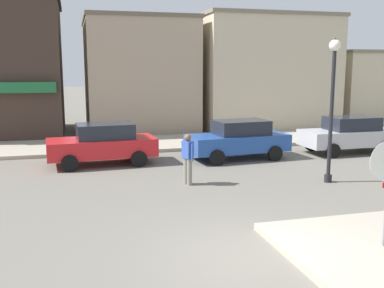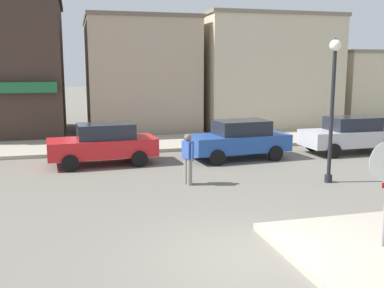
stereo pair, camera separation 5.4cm
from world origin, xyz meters
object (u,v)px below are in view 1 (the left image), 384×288
Objects in this scene: lamp_post at (333,90)px; parked_car_second at (238,139)px; parked_car_third at (349,134)px; pedestrian_crossing_near at (188,158)px; parked_car_nearest at (103,143)px.

parked_car_second is (-1.50, 4.22, -2.15)m from lamp_post.
parked_car_third is 8.67m from pedestrian_crossing_near.
pedestrian_crossing_near is at bearing -131.27° from parked_car_second.
pedestrian_crossing_near is (-4.44, 0.86, -2.09)m from lamp_post.
lamp_post is 1.11× the size of parked_car_nearest.
pedestrian_crossing_near reaches higher than parked_car_second.
parked_car_third is 2.49× the size of pedestrian_crossing_near.
parked_car_second is at bearing 109.52° from lamp_post.
parked_car_third is at bearing -1.81° from parked_car_nearest.
lamp_post is 2.82× the size of pedestrian_crossing_near.
lamp_post reaches higher than parked_car_second.
lamp_post is at bearing -33.76° from parked_car_nearest.
pedestrian_crossing_near is at bearing 168.99° from lamp_post.
lamp_post is at bearing -70.48° from parked_car_second.
lamp_post reaches higher than pedestrian_crossing_near.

